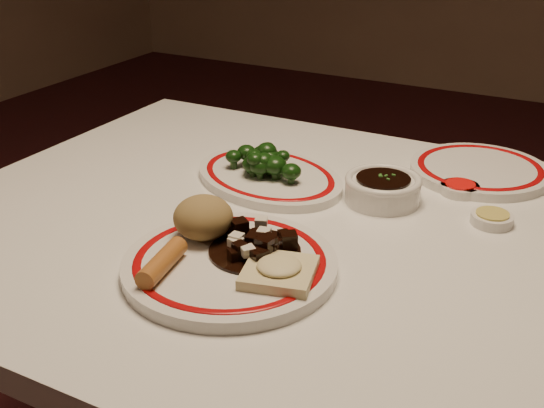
{
  "coord_description": "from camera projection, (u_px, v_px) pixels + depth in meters",
  "views": [
    {
      "loc": [
        0.37,
        -0.83,
        1.22
      ],
      "look_at": [
        -0.04,
        -0.04,
        0.8
      ],
      "focal_mm": 45.0,
      "sensor_mm": 36.0,
      "label": 1
    }
  ],
  "objects": [
    {
      "name": "dining_table",
      "position": [
        310.0,
        281.0,
        1.06
      ],
      "size": [
        1.2,
        0.9,
        0.75
      ],
      "color": "white",
      "rests_on": "ground"
    },
    {
      "name": "main_plate",
      "position": [
        230.0,
        265.0,
        0.91
      ],
      "size": [
        0.38,
        0.38,
        0.02
      ],
      "color": "silver",
      "rests_on": "dining_table"
    },
    {
      "name": "rice_mound",
      "position": [
        203.0,
        217.0,
        0.95
      ],
      "size": [
        0.08,
        0.08,
        0.06
      ],
      "primitive_type": "ellipsoid",
      "color": "olive",
      "rests_on": "main_plate"
    },
    {
      "name": "spring_roll",
      "position": [
        162.0,
        262.0,
        0.87
      ],
      "size": [
        0.04,
        0.1,
        0.03
      ],
      "primitive_type": "cylinder",
      "rotation": [
        1.57,
        0.0,
        0.17
      ],
      "color": "#B46C2C",
      "rests_on": "main_plate"
    },
    {
      "name": "fried_wonton",
      "position": [
        279.0,
        270.0,
        0.86
      ],
      "size": [
        0.11,
        0.11,
        0.02
      ],
      "color": "beige",
      "rests_on": "main_plate"
    },
    {
      "name": "stirfry_heap",
      "position": [
        256.0,
        244.0,
        0.92
      ],
      "size": [
        0.13,
        0.13,
        0.03
      ],
      "color": "black",
      "rests_on": "main_plate"
    },
    {
      "name": "broccoli_plate",
      "position": [
        269.0,
        177.0,
        1.18
      ],
      "size": [
        0.35,
        0.32,
        0.02
      ],
      "color": "silver",
      "rests_on": "dining_table"
    },
    {
      "name": "broccoli_pile",
      "position": [
        265.0,
        160.0,
        1.17
      ],
      "size": [
        0.15,
        0.08,
        0.05
      ],
      "color": "#23471C",
      "rests_on": "broccoli_plate"
    },
    {
      "name": "soy_bowl",
      "position": [
        383.0,
        190.0,
        1.1
      ],
      "size": [
        0.12,
        0.12,
        0.04
      ],
      "color": "silver",
      "rests_on": "dining_table"
    },
    {
      "name": "sweet_sour_dish",
      "position": [
        460.0,
        189.0,
        1.14
      ],
      "size": [
        0.06,
        0.06,
        0.02
      ],
      "color": "silver",
      "rests_on": "dining_table"
    },
    {
      "name": "mustard_dish",
      "position": [
        492.0,
        219.0,
        1.04
      ],
      "size": [
        0.06,
        0.06,
        0.02
      ],
      "color": "silver",
      "rests_on": "dining_table"
    },
    {
      "name": "far_plate",
      "position": [
        479.0,
        170.0,
        1.21
      ],
      "size": [
        0.31,
        0.31,
        0.02
      ],
      "color": "silver",
      "rests_on": "dining_table"
    }
  ]
}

